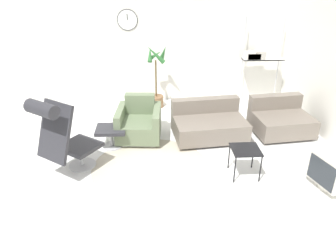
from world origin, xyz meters
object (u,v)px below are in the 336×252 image
crt_television (333,171)px  potted_plant (156,85)px  side_table (245,152)px  shelf_unit (257,57)px  ottoman (111,132)px  lounge_chair (61,132)px  couch_low (209,125)px  armchair_red (139,124)px  couch_second (280,121)px

crt_television → potted_plant: size_ratio=0.44×
side_table → potted_plant: 3.14m
crt_television → potted_plant: bearing=21.0°
potted_plant → shelf_unit: bearing=4.8°
ottoman → shelf_unit: bearing=32.8°
side_table → potted_plant: (-1.29, 2.86, 0.12)m
lounge_chair → potted_plant: 3.10m
couch_low → crt_television: bearing=125.5°
armchair_red → couch_low: bearing=-177.1°
lounge_chair → ottoman: lounge_chair is taller
couch_second → side_table: (-1.09, -1.41, 0.16)m
shelf_unit → couch_second: bearing=-87.9°
armchair_red → couch_low: size_ratio=0.64×
lounge_chair → potted_plant: bearing=96.9°
lounge_chair → side_table: size_ratio=2.84×
armchair_red → shelf_unit: shelf_unit is taller
lounge_chair → potted_plant: potted_plant is taller
armchair_red → couch_low: armchair_red is taller
lounge_chair → side_table: lounge_chair is taller
couch_second → crt_television: size_ratio=1.77×
lounge_chair → crt_television: 4.02m
crt_television → shelf_unit: size_ratio=0.33×
crt_television → potted_plant: (-2.48, 3.27, 0.23)m
ottoman → side_table: side_table is taller
potted_plant → shelf_unit: shelf_unit is taller
lounge_chair → ottoman: (0.62, 0.87, -0.46)m
crt_television → couch_low: bearing=25.6°
lounge_chair → couch_second: size_ratio=1.15×
couch_second → shelf_unit: shelf_unit is taller
crt_television → shelf_unit: 3.56m
ottoman → couch_low: couch_low is taller
armchair_red → side_table: bearing=145.4°
crt_television → shelf_unit: (-0.16, 3.47, 0.80)m
side_table → crt_television: crt_television is taller
armchair_red → shelf_unit: 3.29m
shelf_unit → ottoman: bearing=-147.2°
lounge_chair → armchair_red: 1.70m
armchair_red → couch_low: 1.32m
side_table → couch_second: bearing=52.4°
lounge_chair → couch_low: (2.42, 1.16, -0.51)m
armchair_red → potted_plant: size_ratio=0.61×
armchair_red → shelf_unit: bearing=-143.0°
couch_low → potted_plant: (-0.95, 1.56, 0.28)m
couch_second → side_table: size_ratio=2.47×
lounge_chair → armchair_red: size_ratio=1.47×
ottoman → couch_low: bearing=9.2°
crt_television → potted_plant: potted_plant is taller
armchair_red → couch_second: (2.74, 0.07, -0.04)m
couch_low → crt_television: (1.53, -1.72, 0.05)m
ottoman → lounge_chair: bearing=-125.3°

